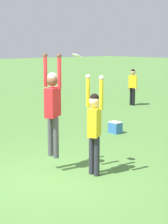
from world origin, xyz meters
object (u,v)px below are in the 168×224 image
(person_jumping, at_px, (53,102))
(person_spectator_near, at_px, (133,84))
(frisbee, at_px, (77,56))
(cooler_box, at_px, (115,127))
(person_defending, at_px, (94,123))

(person_jumping, height_order, person_spectator_near, person_jumping)
(frisbee, xyz_separation_m, person_spectator_near, (-5.30, 7.61, -1.52))
(frisbee, xyz_separation_m, cooler_box, (-1.96, 3.14, -2.32))
(person_jumping, xyz_separation_m, cooler_box, (-1.61, 3.55, -1.34))
(person_jumping, distance_m, person_defending, 1.01)
(person_jumping, height_order, frisbee, person_jumping)
(person_jumping, height_order, cooler_box, person_jumping)
(person_defending, xyz_separation_m, cooler_box, (-2.42, 3.07, -0.95))
(person_jumping, relative_size, person_defending, 1.06)
(person_spectator_near, xyz_separation_m, cooler_box, (3.35, -4.47, -0.80))
(person_jumping, xyz_separation_m, person_spectator_near, (-4.96, 8.02, -0.53))
(cooler_box, bearing_deg, person_defending, -51.77)
(person_jumping, relative_size, cooler_box, 6.00)
(person_jumping, distance_m, person_spectator_near, 9.44)
(person_spectator_near, bearing_deg, frisbee, -89.71)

